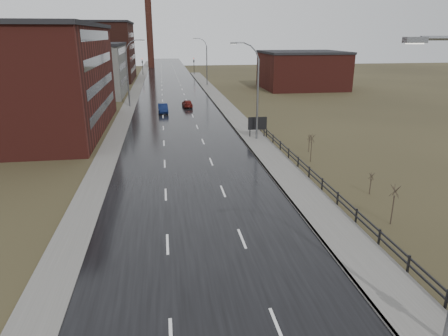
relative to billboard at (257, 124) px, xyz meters
name	(u,v)px	position (x,y,z in m)	size (l,w,h in m)	color
road	(176,108)	(-9.10, 23.01, -1.73)	(14.00, 300.00, 0.06)	black
sidewalk_right	(257,141)	(-0.50, -1.99, -1.67)	(3.20, 180.00, 0.18)	#595651
curb_right	(244,142)	(-2.02, -1.99, -1.67)	(0.16, 180.00, 0.18)	slate
sidewalk_left	(128,109)	(-17.30, 23.01, -1.70)	(2.40, 260.00, 0.12)	#595651
warehouse_near	(11,79)	(-30.09, 8.01, 5.00)	(22.44, 28.56, 13.50)	#471914
warehouse_mid	(84,70)	(-27.09, 41.01, 3.50)	(16.32, 20.40, 10.50)	slate
warehouse_far	(84,51)	(-32.09, 71.01, 6.00)	(26.52, 24.48, 15.50)	#331611
building_right	(302,70)	(21.20, 45.01, 2.50)	(18.36, 16.32, 8.50)	#471914
smokestack	(149,25)	(-15.10, 113.01, 13.74)	(2.70, 2.70, 30.70)	#331611
streetlight_right_mid	(255,91)	(-0.60, -0.99, 4.08)	(3.36, 0.28, 11.35)	slate
streetlight_left	(129,73)	(-16.80, 25.01, 4.08)	(3.36, 0.28, 11.35)	slate
streetlight_right_far	(206,62)	(-0.60, 53.01, 4.08)	(3.36, 0.28, 11.35)	slate
guardrail	(326,186)	(1.20, -18.68, -1.05)	(0.10, 53.05, 1.10)	black
shrub_c	(393,204)	(3.49, -24.44, -0.27)	(0.66, 0.70, 2.80)	#382D23
shrub_d	(371,183)	(4.71, -19.25, -0.81)	(0.43, 0.45, 1.79)	#382D23
shrub_e	(311,147)	(3.08, -10.30, -0.26)	(0.66, 0.70, 2.82)	#382D23
shrub_f	(309,143)	(4.12, -6.94, -0.75)	(0.46, 0.48, 1.90)	#382D23
billboard	(257,124)	(0.00, 0.00, 0.00)	(2.34, 0.17, 2.62)	black
traffic_light_left	(142,60)	(-17.10, 83.00, 2.84)	(0.58, 2.73, 5.30)	black
traffic_light_right	(194,60)	(-1.10, 83.00, 2.84)	(0.58, 2.73, 5.30)	black
car_near	(163,109)	(-11.34, 18.39, -1.04)	(1.52, 4.35, 1.43)	#0B163A
car_far	(187,104)	(-7.11, 22.99, -1.10)	(1.56, 3.88, 1.32)	#4F100D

